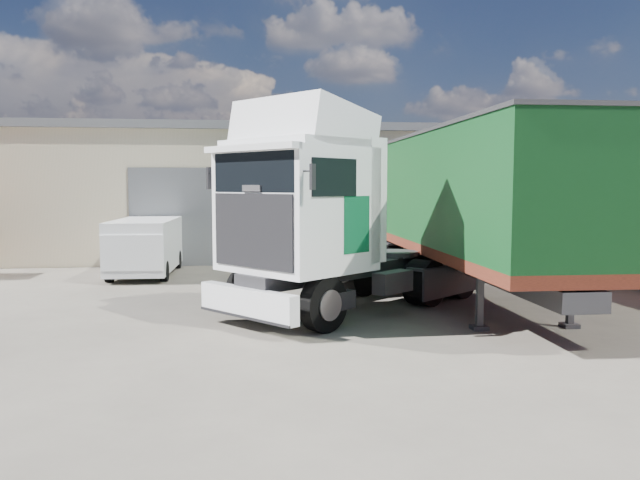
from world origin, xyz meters
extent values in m
plane|color=black|center=(0.00, 0.00, 0.00)|extent=(120.00, 120.00, 0.00)
cube|color=#C4B597|center=(-6.00, 16.00, 2.50)|extent=(30.00, 12.00, 5.00)
cube|color=#515356|center=(-6.00, 16.00, 5.15)|extent=(30.60, 12.60, 0.30)
cube|color=#515356|center=(-2.00, 9.98, 1.80)|extent=(4.00, 0.08, 3.60)
cube|color=#515356|center=(-6.00, 16.00, 5.35)|extent=(30.60, 0.40, 0.15)
cube|color=maroon|center=(11.50, 6.00, 1.25)|extent=(0.35, 26.00, 2.50)
cylinder|color=black|center=(1.03, -0.06, 0.57)|extent=(2.57, 2.75, 1.14)
cylinder|color=black|center=(3.90, 2.36, 0.57)|extent=(2.60, 2.79, 1.14)
cylinder|color=black|center=(5.05, 3.33, 0.57)|extent=(2.60, 2.79, 1.14)
cube|color=#2D2D30|center=(3.00, 1.60, 0.97)|extent=(6.04, 5.30, 0.32)
cube|color=white|center=(0.25, -0.71, 0.59)|extent=(1.97, 2.27, 0.59)
cube|color=white|center=(1.32, 0.18, 2.44)|extent=(3.62, 3.64, 2.63)
cube|color=black|center=(0.37, -0.61, 2.04)|extent=(1.57, 1.85, 1.50)
cube|color=black|center=(0.39, -0.60, 3.22)|extent=(1.60, 1.88, 0.80)
cube|color=white|center=(1.48, 0.32, 4.13)|extent=(3.30, 3.38, 1.32)
cube|color=#0B5230|center=(0.78, 1.49, 2.15)|extent=(0.62, 0.53, 1.18)
cube|color=#0B5230|center=(2.51, -0.57, 2.15)|extent=(0.62, 0.53, 1.18)
cylinder|color=#2D2D30|center=(4.07, 2.50, 1.19)|extent=(1.66, 1.66, 0.13)
cube|color=#2D2D30|center=(4.97, -1.11, 0.60)|extent=(0.33, 0.33, 1.19)
cube|color=#2D2D30|center=(6.92, -1.13, 0.60)|extent=(0.33, 0.33, 1.19)
cylinder|color=black|center=(6.04, 7.37, 0.57)|extent=(2.77, 1.18, 1.15)
cube|color=#2D2D30|center=(5.99, 2.99, 0.97)|extent=(1.01, 12.99, 0.38)
cube|color=#5C2315|center=(5.99, 2.99, 1.33)|extent=(2.84, 13.01, 0.26)
cube|color=black|center=(5.99, 2.99, 2.87)|extent=(2.84, 13.01, 2.81)
cube|color=#2D2D30|center=(5.99, 2.99, 4.29)|extent=(2.91, 13.08, 0.09)
cylinder|color=black|center=(-3.12, 6.25, 0.32)|extent=(1.87, 0.67, 0.64)
cylinder|color=black|center=(-3.06, 9.35, 0.32)|extent=(1.87, 0.67, 0.64)
cube|color=white|center=(-3.09, 7.80, 1.02)|extent=(1.93, 4.49, 1.64)
cube|color=white|center=(-3.13, 5.96, 0.97)|extent=(1.81, 0.91, 1.06)
cube|color=black|center=(-3.13, 6.15, 1.50)|extent=(1.69, 0.11, 0.58)
camera|label=1|loc=(0.27, -13.23, 2.95)|focal=35.00mm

